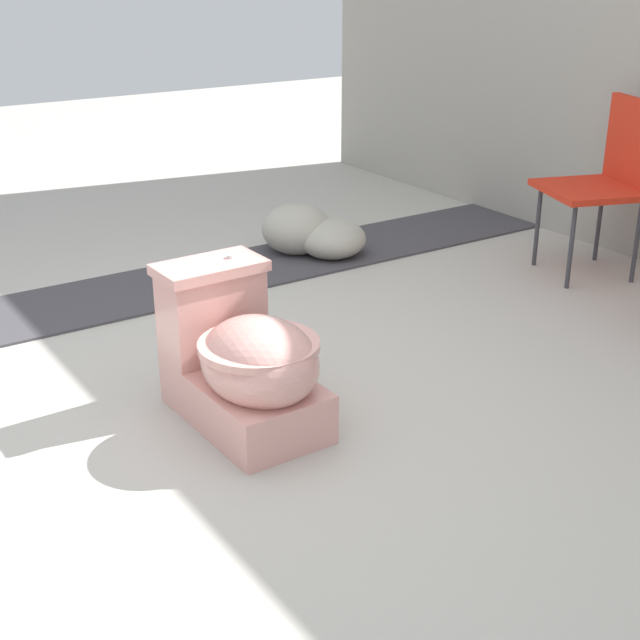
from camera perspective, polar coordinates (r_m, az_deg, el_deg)
name	(u,v)px	position (r m, az deg, el deg)	size (l,w,h in m)	color
ground_plane	(210,422)	(3.05, -7.06, -6.49)	(14.00, 14.00, 0.00)	#B7B2A8
gravel_strip	(182,282)	(4.29, -8.85, 2.39)	(0.56, 8.00, 0.01)	#423F44
toilet	(245,362)	(2.94, -4.85, -2.70)	(0.64, 0.40, 0.52)	#E09E93
folding_chair_left	(612,169)	(4.48, 18.20, 9.15)	(0.56, 0.56, 0.83)	red
boulder_near	(297,229)	(4.65, -1.50, 5.84)	(0.36, 0.36, 0.26)	#ADA899
boulder_far	(332,239)	(4.59, 0.80, 5.21)	(0.35, 0.34, 0.20)	#ADA899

